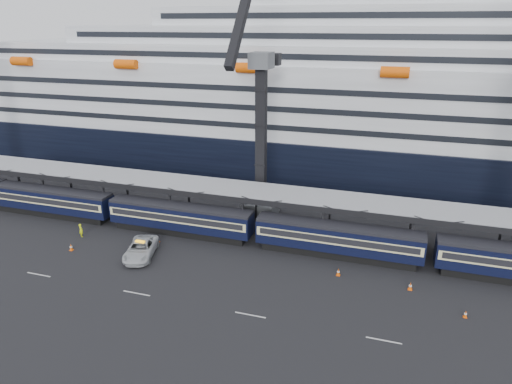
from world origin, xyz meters
TOP-DOWN VIEW (x-y plane):
  - ground at (0.00, 0.00)m, footprint 260.00×260.00m
  - train at (-4.65, 10.00)m, footprint 133.05×3.00m
  - canopy at (0.00, 14.00)m, footprint 130.00×6.25m
  - cruise_ship at (-1.08, 45.99)m, footprint 214.09×28.84m
  - crane_dark_near at (-20.00, 18.59)m, footprint 4.50×17.75m
  - pickup_truck at (-29.64, 3.03)m, footprint 4.66×7.06m
  - worker at (-39.56, 5.27)m, footprint 0.77×0.68m
  - traffic_cone_a at (-38.36, 1.77)m, footprint 0.43×0.43m
  - traffic_cone_b at (-29.59, 6.83)m, footprint 0.37×0.37m
  - traffic_cone_c at (-7.22, 5.58)m, footprint 0.42×0.42m
  - traffic_cone_d at (4.96, 1.63)m, footprint 0.36×0.36m
  - traffic_cone_e at (0.13, 4.97)m, footprint 0.43×0.43m

SIDE VIEW (x-z plane):
  - ground at x=0.00m, z-range 0.00..0.00m
  - traffic_cone_d at x=4.96m, z-range 0.00..0.71m
  - traffic_cone_b at x=-29.59m, z-range 0.00..0.73m
  - traffic_cone_c at x=-7.22m, z-range -0.01..0.84m
  - traffic_cone_a at x=-38.36m, z-range -0.01..0.85m
  - traffic_cone_e at x=0.13m, z-range -0.01..0.85m
  - worker at x=-39.56m, z-range 0.00..1.77m
  - pickup_truck at x=-29.64m, z-range 0.00..1.80m
  - train at x=-4.65m, z-range 0.18..4.23m
  - canopy at x=0.00m, z-range 2.49..8.01m
  - crane_dark_near at x=-20.00m, z-range -5.61..29.47m
  - cruise_ship at x=-1.08m, z-range -4.66..29.34m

